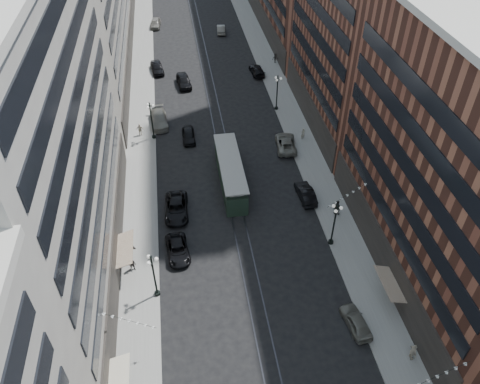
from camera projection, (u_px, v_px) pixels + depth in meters
ground at (216, 115)px, 69.91m from camera, size 220.00×220.00×0.00m
sidewalk_west at (142, 88)px, 76.11m from camera, size 4.00×180.00×0.15m
sidewalk_east at (274, 78)px, 78.61m from camera, size 4.00×180.00×0.15m
rail_west at (205, 83)px, 77.33m from camera, size 0.12×180.00×0.02m
rail_east at (213, 83)px, 77.48m from camera, size 0.12×180.00×0.02m
building_west_mid at (42, 154)px, 38.61m from camera, size 8.00×36.00×28.00m
building_east_mid at (450, 172)px, 40.03m from camera, size 8.00×30.00×24.00m
lamppost_sw_far at (154, 274)px, 42.86m from camera, size 1.03×1.14×5.52m
lamppost_sw_mid at (152, 119)px, 63.10m from camera, size 1.03×1.14×5.52m
lamppost_se_far at (334, 223)px, 47.95m from camera, size 1.03×1.14×5.52m
lamppost_se_mid at (277, 91)px, 68.94m from camera, size 1.03×1.14×5.52m
streetcar at (230, 174)px, 56.62m from camera, size 2.68×12.13×3.36m
car_2 at (178, 250)px, 48.43m from camera, size 2.65×4.96×1.32m
car_4 at (356, 322)px, 41.83m from camera, size 2.16×4.29×1.40m
pedestrian_2 at (132, 265)px, 46.55m from camera, size 0.83×0.56×1.57m
pedestrian_4 at (413, 352)px, 39.12m from camera, size 0.60×1.14×1.88m
car_7 at (176, 208)px, 53.10m from camera, size 2.82×5.68×1.55m
car_8 at (159, 119)px, 67.37m from camera, size 2.74×5.92×1.68m
car_9 at (157, 68)px, 79.90m from camera, size 2.57×5.08×1.66m
car_10 at (306, 193)px, 55.08m from camera, size 1.83×4.61×1.49m
car_11 at (286, 143)px, 62.92m from camera, size 3.13×5.74×1.52m
car_12 at (257, 70)px, 79.45m from camera, size 2.32×5.01×1.42m
car_13 at (184, 81)px, 76.17m from camera, size 2.59×5.32×1.75m
car_14 at (221, 29)px, 93.04m from camera, size 1.95×4.59×1.47m
pedestrian_5 at (129, 248)px, 48.26m from camera, size 1.56×0.78×1.61m
pedestrian_6 at (140, 130)px, 64.94m from camera, size 1.08×0.58×1.77m
pedestrian_7 at (337, 207)px, 52.75m from camera, size 1.03×0.86×1.85m
pedestrian_8 at (303, 134)px, 64.26m from camera, size 0.70×0.56×1.66m
pedestrian_9 at (275, 58)px, 82.40m from camera, size 1.07×0.46×1.65m
car_extra_0 at (155, 23)px, 95.25m from camera, size 2.43×4.96×1.63m
car_extra_1 at (189, 135)px, 64.39m from camera, size 1.69×4.21×1.43m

